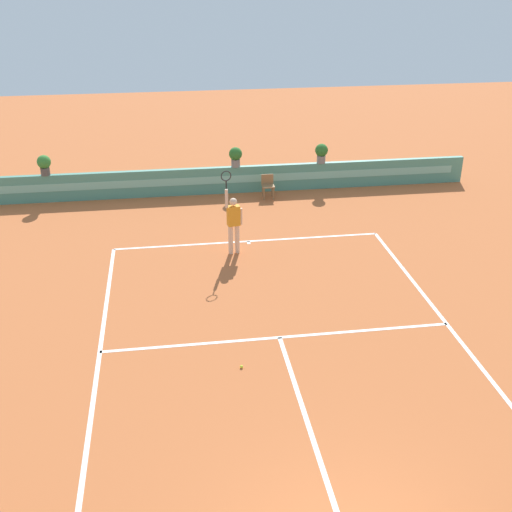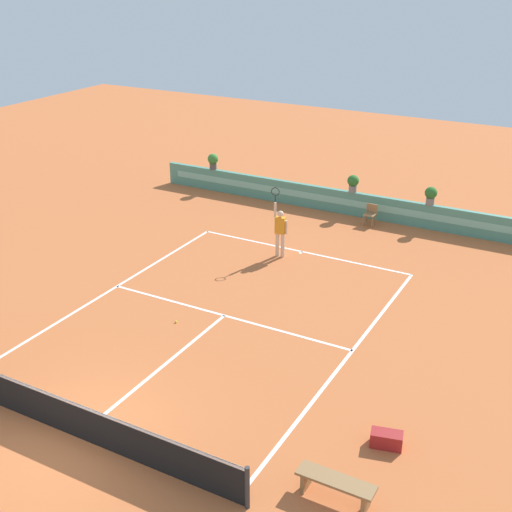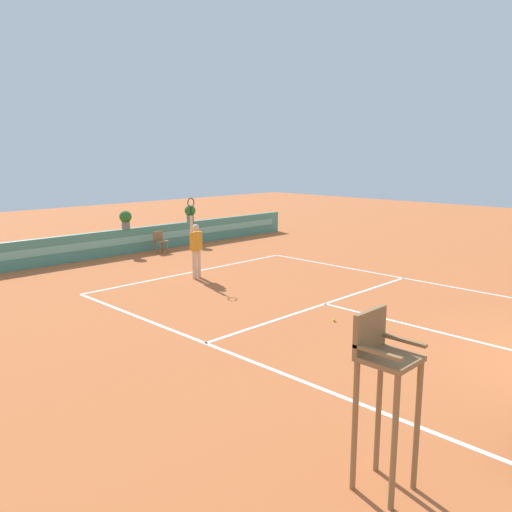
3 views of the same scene
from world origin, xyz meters
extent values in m
plane|color=#BC6033|center=(0.00, 6.00, 0.00)|extent=(60.00, 60.00, 0.00)
cube|color=white|center=(0.00, 11.89, 0.00)|extent=(8.22, 0.10, 0.01)
cube|color=white|center=(0.00, 6.40, 0.00)|extent=(8.22, 0.10, 0.01)
cube|color=white|center=(0.00, 3.20, 0.00)|extent=(0.10, 6.40, 0.01)
cube|color=white|center=(-4.11, 5.95, 0.00)|extent=(0.10, 11.89, 0.01)
cube|color=white|center=(4.11, 5.95, 0.00)|extent=(0.10, 11.89, 0.01)
cube|color=white|center=(0.00, 11.79, 0.00)|extent=(0.10, 0.20, 0.01)
cube|color=#4C8E7A|center=(0.00, 16.39, 0.50)|extent=(18.00, 0.20, 1.00)
cube|color=#7ABCA8|center=(0.00, 16.29, 0.55)|extent=(17.10, 0.01, 0.28)
cylinder|color=olive|center=(1.06, 15.41, 0.23)|extent=(0.05, 0.05, 0.45)
cylinder|color=olive|center=(1.41, 15.41, 0.23)|extent=(0.05, 0.05, 0.45)
cylinder|color=olive|center=(1.06, 15.77, 0.23)|extent=(0.05, 0.05, 0.45)
cylinder|color=olive|center=(1.41, 15.77, 0.23)|extent=(0.05, 0.05, 0.45)
cube|color=olive|center=(1.24, 15.59, 0.47)|extent=(0.44, 0.44, 0.04)
cube|color=olive|center=(1.24, 15.79, 0.67)|extent=(0.44, 0.04, 0.36)
cylinder|color=beige|center=(-0.43, 11.15, 0.45)|extent=(0.14, 0.14, 0.90)
cylinder|color=beige|center=(-0.62, 11.11, 0.45)|extent=(0.14, 0.14, 0.90)
cube|color=orange|center=(-0.53, 11.13, 1.20)|extent=(0.39, 0.28, 0.60)
sphere|color=beige|center=(-0.53, 11.13, 1.63)|extent=(0.22, 0.22, 0.22)
cylinder|color=beige|center=(-0.72, 11.09, 1.75)|extent=(0.09, 0.09, 0.55)
cylinder|color=black|center=(-0.72, 11.09, 2.17)|extent=(0.04, 0.04, 0.24)
torus|color=#262626|center=(-0.72, 11.09, 2.43)|extent=(0.31, 0.08, 0.31)
cylinder|color=beige|center=(-0.31, 11.17, 1.15)|extent=(0.09, 0.09, 0.50)
sphere|color=#CCE033|center=(-1.03, 5.34, 0.03)|extent=(0.07, 0.07, 0.07)
cylinder|color=gray|center=(3.37, 16.39, 1.14)|extent=(0.32, 0.32, 0.28)
sphere|color=#2D6B28|center=(3.37, 16.39, 1.48)|extent=(0.48, 0.48, 0.48)
cylinder|color=#514C47|center=(-6.63, 16.39, 1.14)|extent=(0.32, 0.32, 0.28)
sphere|color=#387F33|center=(-6.63, 16.39, 1.48)|extent=(0.48, 0.48, 0.48)
cylinder|color=gray|center=(0.15, 16.39, 1.14)|extent=(0.32, 0.32, 0.28)
sphere|color=#2D6B28|center=(0.15, 16.39, 1.48)|extent=(0.48, 0.48, 0.48)
camera|label=1|loc=(-2.34, -5.74, 8.08)|focal=44.05mm
camera|label=2|loc=(9.41, -8.76, 9.89)|focal=47.36mm
camera|label=3|loc=(-10.66, -1.59, 3.88)|focal=36.30mm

